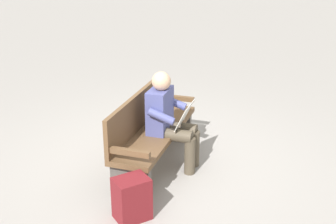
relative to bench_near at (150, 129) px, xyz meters
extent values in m
plane|color=gray|center=(0.00, 0.07, -0.46)|extent=(40.00, 40.00, 0.00)
cube|color=brown|center=(0.00, 0.07, -0.04)|extent=(1.82, 0.56, 0.06)
cube|color=brown|center=(-0.01, -0.14, 0.22)|extent=(1.80, 0.13, 0.45)
cube|color=brown|center=(-0.85, 0.11, 0.11)|extent=(0.08, 0.48, 0.06)
cube|color=brown|center=(0.85, 0.03, 0.11)|extent=(0.08, 0.48, 0.06)
cube|color=#4C4742|center=(-0.80, 0.11, -0.26)|extent=(0.10, 0.44, 0.39)
cube|color=#4C4742|center=(0.80, 0.04, -0.26)|extent=(0.10, 0.44, 0.39)
cube|color=#474C84|center=(0.00, 0.12, 0.25)|extent=(0.41, 0.24, 0.52)
sphere|color=tan|center=(0.00, 0.14, 0.61)|extent=(0.22, 0.22, 0.22)
cylinder|color=#4C4233|center=(-0.09, 0.34, 0.01)|extent=(0.17, 0.43, 0.15)
cylinder|color=#4C4233|center=(0.11, 0.33, 0.01)|extent=(0.17, 0.43, 0.15)
cylinder|color=#4C4233|center=(-0.09, 0.52, -0.23)|extent=(0.13, 0.13, 0.45)
cylinder|color=#4C4233|center=(0.11, 0.52, -0.23)|extent=(0.13, 0.13, 0.45)
cylinder|color=#474C84|center=(-0.24, 0.23, 0.28)|extent=(0.10, 0.32, 0.18)
cylinder|color=#474C84|center=(0.24, 0.21, 0.28)|extent=(0.10, 0.32, 0.18)
cube|color=silver|center=(0.01, 0.42, 0.23)|extent=(0.41, 0.15, 0.27)
cube|color=maroon|center=(1.14, 0.17, -0.24)|extent=(0.42, 0.41, 0.44)
cube|color=maroon|center=(1.04, 0.06, -0.30)|extent=(0.19, 0.19, 0.20)
camera|label=1|loc=(4.59, 1.50, 2.13)|focal=47.19mm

